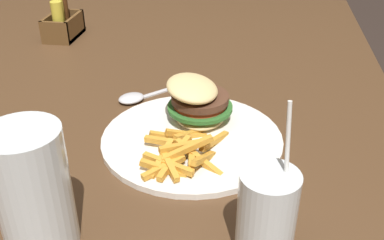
{
  "coord_description": "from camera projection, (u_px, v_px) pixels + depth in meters",
  "views": [
    {
      "loc": [
        -0.72,
        -0.33,
        1.12
      ],
      "look_at": [
        -0.1,
        -0.24,
        0.75
      ],
      "focal_mm": 42.0,
      "sensor_mm": 36.0,
      "label": 1
    }
  ],
  "objects": [
    {
      "name": "dining_table",
      "position": [
        84.0,
        143.0,
        0.91
      ],
      "size": [
        1.67,
        1.22,
        0.71
      ],
      "color": "#4C331E",
      "rests_on": "ground_plane"
    },
    {
      "name": "meal_plate_near",
      "position": [
        194.0,
        123.0,
        0.75
      ],
      "size": [
        0.3,
        0.3,
        0.09
      ],
      "color": "white",
      "rests_on": "dining_table"
    },
    {
      "name": "beer_glass",
      "position": [
        33.0,
        193.0,
        0.52
      ],
      "size": [
        0.09,
        0.09,
        0.16
      ],
      "color": "silver",
      "rests_on": "dining_table"
    },
    {
      "name": "juice_glass",
      "position": [
        266.0,
        217.0,
        0.51
      ],
      "size": [
        0.07,
        0.07,
        0.19
      ],
      "color": "silver",
      "rests_on": "dining_table"
    },
    {
      "name": "spoon",
      "position": [
        135.0,
        97.0,
        0.87
      ],
      "size": [
        0.13,
        0.13,
        0.01
      ],
      "rotation": [
        0.0,
        0.0,
        2.35
      ],
      "color": "silver",
      "rests_on": "dining_table"
    },
    {
      "name": "condiment_caddy",
      "position": [
        62.0,
        23.0,
        1.17
      ],
      "size": [
        0.12,
        0.07,
        0.1
      ],
      "color": "brown",
      "rests_on": "dining_table"
    }
  ]
}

